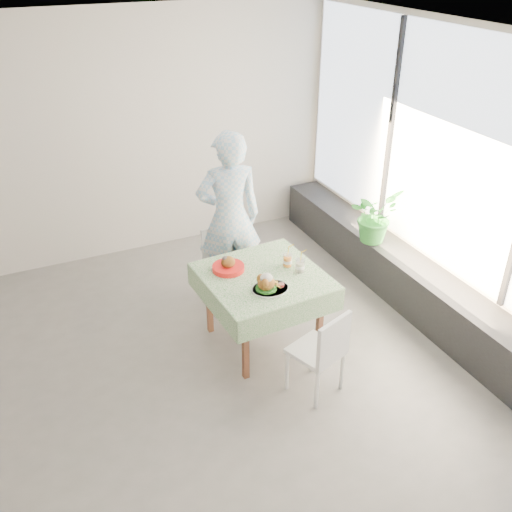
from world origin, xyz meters
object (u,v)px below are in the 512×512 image
cafe_table (263,301)px  chair_far (226,280)px  juice_cup_orange (287,261)px  potted_plant (374,216)px  chair_near (316,367)px  main_dish (268,285)px  diner (229,218)px

cafe_table → chair_far: bearing=93.3°
juice_cup_orange → potted_plant: size_ratio=0.42×
cafe_table → chair_near: size_ratio=1.35×
chair_near → main_dish: (-0.19, 0.55, 0.55)m
cafe_table → diner: bearing=87.1°
diner → juice_cup_orange: 0.89m
juice_cup_orange → chair_near: bearing=-100.2°
diner → potted_plant: (1.51, -0.39, -0.12)m
cafe_table → juice_cup_orange: 0.44m
potted_plant → main_dish: bearing=-154.9°
diner → main_dish: bearing=93.1°
chair_near → potted_plant: (1.44, 1.31, 0.54)m
cafe_table → diner: diner is taller
chair_near → potted_plant: 2.02m
juice_cup_orange → potted_plant: potted_plant is taller
chair_far → potted_plant: size_ratio=1.37×
main_dish → chair_far: bearing=88.6°
cafe_table → potted_plant: bearing=18.4°
juice_cup_orange → cafe_table: bearing=-169.3°
cafe_table → diner: 1.01m
cafe_table → chair_far: chair_far is taller
chair_near → potted_plant: potted_plant is taller
diner → juice_cup_orange: diner is taller
cafe_table → potted_plant: 1.68m
cafe_table → chair_far: size_ratio=1.37×
cafe_table → main_dish: main_dish is taller
chair_far → juice_cup_orange: juice_cup_orange is taller
chair_far → cafe_table: bearing=-86.7°
cafe_table → chair_near: chair_near is taller
cafe_table → diner: size_ratio=0.60×
diner → potted_plant: 1.57m
juice_cup_orange → potted_plant: bearing=19.9°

